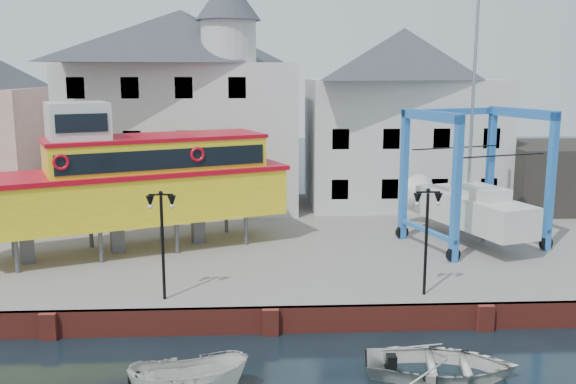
{
  "coord_description": "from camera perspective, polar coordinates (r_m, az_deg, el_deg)",
  "views": [
    {
      "loc": [
        -0.48,
        -22.22,
        9.56
      ],
      "look_at": [
        1.0,
        7.0,
        4.0
      ],
      "focal_mm": 40.0,
      "sensor_mm": 36.0,
      "label": 1
    }
  ],
  "objects": [
    {
      "name": "ground",
      "position": [
        24.19,
        -1.56,
        -12.52
      ],
      "size": [
        140.0,
        140.0,
        0.0
      ],
      "primitive_type": "plane",
      "color": "black",
      "rests_on": "ground"
    },
    {
      "name": "hardstanding",
      "position": [
        34.44,
        -2.01,
        -4.5
      ],
      "size": [
        44.0,
        22.0,
        1.0
      ],
      "primitive_type": "cube",
      "color": "slate",
      "rests_on": "ground"
    },
    {
      "name": "quay_wall",
      "position": [
        24.1,
        -1.58,
        -11.33
      ],
      "size": [
        44.0,
        0.47,
        1.0
      ],
      "color": "maroon",
      "rests_on": "ground"
    },
    {
      "name": "building_white_main",
      "position": [
        40.91,
        -9.14,
        7.52
      ],
      "size": [
        14.0,
        8.3,
        14.0
      ],
      "color": "beige",
      "rests_on": "hardstanding"
    },
    {
      "name": "building_white_right",
      "position": [
        42.4,
        10.1,
        6.59
      ],
      "size": [
        12.0,
        8.0,
        11.2
      ],
      "color": "beige",
      "rests_on": "hardstanding"
    },
    {
      "name": "shed_dark",
      "position": [
        44.28,
        23.25,
        1.36
      ],
      "size": [
        8.0,
        7.0,
        4.0
      ],
      "primitive_type": "cube",
      "color": "black",
      "rests_on": "hardstanding"
    },
    {
      "name": "lamp_post_left",
      "position": [
        24.29,
        -11.17,
        -2.26
      ],
      "size": [
        1.12,
        0.32,
        4.2
      ],
      "color": "black",
      "rests_on": "hardstanding"
    },
    {
      "name": "lamp_post_right",
      "position": [
        24.89,
        12.27,
        -1.99
      ],
      "size": [
        1.12,
        0.32,
        4.2
      ],
      "color": "black",
      "rests_on": "hardstanding"
    },
    {
      "name": "tour_boat",
      "position": [
        31.19,
        -15.09,
        0.82
      ],
      "size": [
        16.67,
        9.91,
        7.16
      ],
      "rotation": [
        0.0,
        0.0,
        0.39
      ],
      "color": "#59595E",
      "rests_on": "hardstanding"
    },
    {
      "name": "travel_lift",
      "position": [
        33.63,
        15.37,
        -0.61
      ],
      "size": [
        7.18,
        8.79,
        12.9
      ],
      "rotation": [
        0.0,
        0.0,
        0.32
      ],
      "color": "#2361AE",
      "rests_on": "hardstanding"
    },
    {
      "name": "motorboat_b",
      "position": [
        21.74,
        13.42,
        -15.63
      ],
      "size": [
        5.27,
        4.14,
        0.99
      ],
      "primitive_type": "imported",
      "rotation": [
        0.0,
        0.0,
        1.41
      ],
      "color": "silver",
      "rests_on": "ground"
    }
  ]
}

